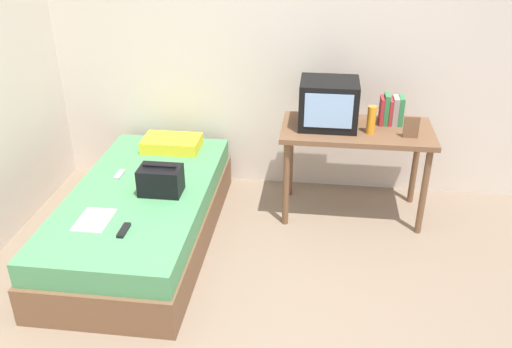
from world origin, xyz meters
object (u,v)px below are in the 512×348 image
Objects in this scene: remote_dark at (124,230)px; tv at (329,104)px; desk at (356,140)px; water_bottle at (371,120)px; magazine at (94,220)px; pillow at (172,143)px; bed at (143,216)px; picture_frame at (411,127)px; book_row at (391,110)px; remote_silver at (120,175)px; handbag at (161,180)px.

tv is at bearing 43.22° from remote_dark.
water_bottle reaches higher than desk.
tv is 1.91m from magazine.
water_bottle is 0.45× the size of pillow.
magazine reaches higher than bed.
bed is 2.09m from picture_frame.
remote_dark is (-1.75, -1.28, -0.41)m from book_row.
book_row is 2.21m from remote_dark.
remote_silver is at bearing -165.02° from book_row.
picture_frame is 0.35× the size of pillow.
book_row is at bearing 14.98° from remote_silver.
bed is 6.90× the size of magazine.
bed is 1.85m from water_bottle.
remote_silver is at bearing 151.50° from handbag.
magazine is (-1.50, -1.08, -0.49)m from tv.
bed is at bearing -154.50° from tv.
water_bottle is 0.27m from book_row.
book_row is 2.15m from remote_silver.
bed is 12.82× the size of remote_dark.
water_bottle is (1.65, 0.53, 0.64)m from bed.
pillow is at bearing 176.15° from tv.
water_bottle is at bearing 20.26° from handbag.
bed is at bearing 97.62° from remote_dark.
bed is at bearing -166.20° from picture_frame.
book_row is (1.82, 0.74, 0.65)m from bed.
desk is 1.84m from remote_silver.
magazine is at bearing -110.64° from bed.
desk is 0.36m from tv.
picture_frame is at bearing 23.53° from magazine.
bed is at bearing -158.59° from desk.
tv is (1.33, 0.64, 0.72)m from bed.
handbag is (-1.65, -0.76, -0.32)m from book_row.
tv reaches higher than book_row.
handbag reaches higher than magazine.
tv is 0.35m from water_bottle.
water_bottle is 1.61m from handbag.
bed is 9.43× the size of water_bottle.
handbag is at bearing -155.47° from desk.
remote_silver is (-1.55, -0.45, -0.48)m from tv.
pillow reaches higher than remote_silver.
book_row reaches higher than pillow.
bed is 1.73m from desk.
remote_dark is (0.02, -1.27, -0.04)m from pillow.
picture_frame is 0.57× the size of magazine.
remote_dark and remote_silver have the same top height.
remote_silver is at bearing 94.91° from magazine.
picture_frame is (1.94, 0.48, 0.62)m from bed.
handbag is (-1.77, -0.50, -0.29)m from picture_frame.
book_row reaches higher than bed.
tv is 2.08× the size of water_bottle.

